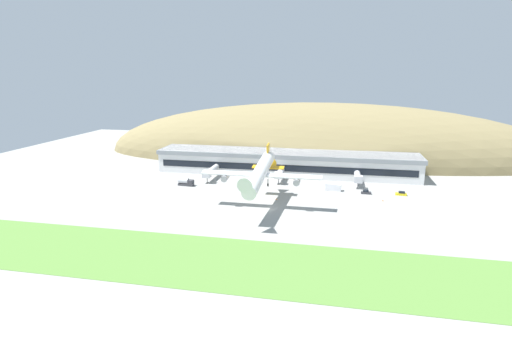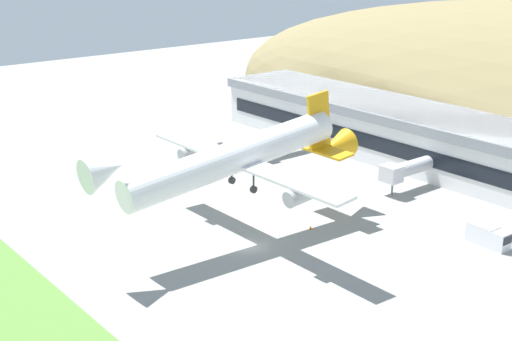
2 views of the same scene
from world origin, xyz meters
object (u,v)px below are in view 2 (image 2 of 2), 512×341
(jetway_0, at_px, (281,136))
(fuel_truck, at_px, (217,149))
(terminal_building, at_px, (461,144))
(cargo_airplane, at_px, (238,158))
(jetway_1, at_px, (405,170))
(box_truck, at_px, (488,236))
(traffic_cone_0, at_px, (311,228))

(jetway_0, bearing_deg, fuel_truck, -124.57)
(terminal_building, xyz_separation_m, cargo_airplane, (-2.50, -50.83, 6.75))
(jetway_1, height_order, cargo_airplane, cargo_airplane)
(terminal_building, xyz_separation_m, box_truck, (22.22, -23.89, -4.55))
(jetway_1, distance_m, cargo_airplane, 36.70)
(box_truck, bearing_deg, fuel_truck, -175.65)
(jetway_0, xyz_separation_m, cargo_airplane, (28.61, -33.25, 8.77))
(box_truck, height_order, traffic_cone_0, box_truck)
(jetway_0, relative_size, box_truck, 2.45)
(fuel_truck, bearing_deg, box_truck, 4.35)
(terminal_building, bearing_deg, traffic_cone_0, -87.74)
(cargo_airplane, height_order, traffic_cone_0, cargo_airplane)
(cargo_airplane, relative_size, box_truck, 7.22)
(jetway_0, distance_m, cargo_airplane, 44.73)
(jetway_0, height_order, jetway_1, same)
(cargo_airplane, bearing_deg, jetway_0, 130.72)
(jetway_0, xyz_separation_m, fuel_truck, (-7.54, -10.94, -2.47))
(cargo_airplane, relative_size, traffic_cone_0, 81.13)
(box_truck, bearing_deg, terminal_building, 132.92)
(box_truck, bearing_deg, cargo_airplane, -132.54)
(jetway_1, bearing_deg, jetway_0, -175.58)
(box_truck, bearing_deg, jetway_1, 159.30)
(jetway_1, bearing_deg, box_truck, -20.70)
(jetway_0, xyz_separation_m, box_truck, (53.33, -6.31, -2.54))
(jetway_0, height_order, fuel_truck, jetway_0)
(terminal_building, distance_m, box_truck, 32.94)
(terminal_building, relative_size, jetway_1, 10.44)
(fuel_truck, bearing_deg, cargo_airplane, -31.67)
(terminal_building, height_order, jetway_0, terminal_building)
(jetway_1, bearing_deg, fuel_truck, -160.69)
(terminal_building, height_order, traffic_cone_0, terminal_building)
(jetway_1, xyz_separation_m, box_truck, (22.92, -8.66, -2.54))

